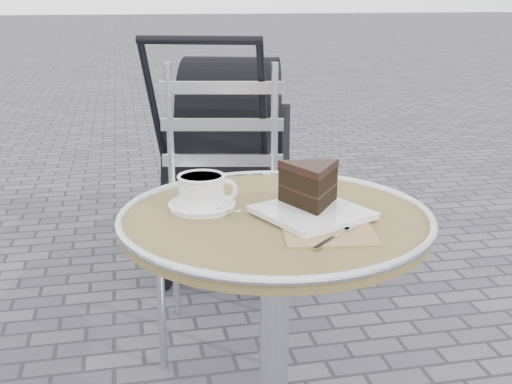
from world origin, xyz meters
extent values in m
cylinder|color=silver|center=(0.00, 0.00, 0.36)|extent=(0.07, 0.07, 0.67)
cylinder|color=#9F8556|center=(0.00, 0.00, 0.71)|extent=(0.70, 0.70, 0.03)
torus|color=silver|center=(0.00, 0.00, 0.73)|extent=(0.72, 0.72, 0.02)
cylinder|color=white|center=(-0.16, 0.08, 0.74)|extent=(0.15, 0.15, 0.01)
cylinder|color=white|center=(-0.16, 0.08, 0.78)|extent=(0.12, 0.12, 0.07)
torus|color=white|center=(-0.10, 0.07, 0.78)|extent=(0.05, 0.02, 0.05)
cylinder|color=beige|center=(-0.16, 0.08, 0.81)|extent=(0.10, 0.10, 0.01)
cube|color=#A07D58|center=(0.09, -0.12, 0.73)|extent=(0.22, 0.22, 0.00)
cube|color=white|center=(0.08, -0.03, 0.74)|extent=(0.28, 0.28, 0.01)
cylinder|color=silver|center=(-0.24, 0.58, 0.25)|extent=(0.03, 0.03, 0.50)
cylinder|color=silver|center=(0.13, 0.50, 0.25)|extent=(0.03, 0.03, 0.50)
cylinder|color=silver|center=(-0.16, 0.95, 0.25)|extent=(0.03, 0.03, 0.50)
cylinder|color=silver|center=(0.21, 0.87, 0.25)|extent=(0.03, 0.03, 0.50)
cube|color=silver|center=(-0.02, 0.73, 0.51)|extent=(0.52, 0.52, 0.02)
cube|color=black|center=(0.12, 1.43, 0.50)|extent=(0.63, 0.79, 0.42)
cylinder|color=black|center=(-0.06, 0.90, 1.06)|extent=(0.42, 0.17, 0.03)
cylinder|color=black|center=(-0.19, 1.21, 0.09)|extent=(0.09, 0.19, 0.19)
cylinder|color=black|center=(0.23, 1.07, 0.09)|extent=(0.09, 0.19, 0.19)
cylinder|color=black|center=(0.01, 1.80, 0.15)|extent=(0.12, 0.29, 0.29)
cylinder|color=black|center=(0.42, 1.66, 0.15)|extent=(0.12, 0.29, 0.29)
camera|label=1|loc=(-0.33, -1.34, 1.21)|focal=45.00mm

